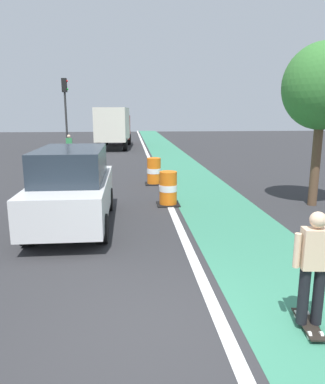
# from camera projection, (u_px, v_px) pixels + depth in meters

# --- Properties ---
(ground_plane) EXTENTS (100.00, 100.00, 0.00)m
(ground_plane) POSITION_uv_depth(u_px,v_px,m) (159.00, 330.00, 5.07)
(ground_plane) COLOR #2D2D30
(bike_lane_strip) EXTENTS (2.50, 80.00, 0.01)m
(bike_lane_strip) POSITION_uv_depth(u_px,v_px,m) (189.00, 176.00, 16.95)
(bike_lane_strip) COLOR #387F60
(bike_lane_strip) RESTS_ON ground
(lane_divider_stripe) EXTENTS (0.20, 80.00, 0.01)m
(lane_divider_stripe) POSITION_uv_depth(u_px,v_px,m) (157.00, 177.00, 16.81)
(lane_divider_stripe) COLOR silver
(lane_divider_stripe) RESTS_ON ground
(skateboarder_on_lane) EXTENTS (0.57, 0.82, 1.69)m
(skateboarder_on_lane) POSITION_uv_depth(u_px,v_px,m) (314.00, 267.00, 4.91)
(skateboarder_on_lane) COLOR black
(skateboarder_on_lane) RESTS_ON ground
(parked_suv_nearest) EXTENTS (1.93, 4.61, 2.04)m
(parked_suv_nearest) POSITION_uv_depth(u_px,v_px,m) (73.00, 187.00, 9.51)
(parked_suv_nearest) COLOR silver
(parked_suv_nearest) RESTS_ON ground
(traffic_barrel_front) EXTENTS (0.73, 0.73, 1.09)m
(traffic_barrel_front) POSITION_uv_depth(u_px,v_px,m) (168.00, 189.00, 11.69)
(traffic_barrel_front) COLOR orange
(traffic_barrel_front) RESTS_ON ground
(traffic_barrel_mid) EXTENTS (0.73, 0.73, 1.09)m
(traffic_barrel_mid) POSITION_uv_depth(u_px,v_px,m) (154.00, 171.00, 15.04)
(traffic_barrel_mid) COLOR orange
(traffic_barrel_mid) RESTS_ON ground
(delivery_truck_down_block) EXTENTS (2.73, 7.72, 3.23)m
(delivery_truck_down_block) POSITION_uv_depth(u_px,v_px,m) (114.00, 125.00, 29.70)
(delivery_truck_down_block) COLOR silver
(delivery_truck_down_block) RESTS_ON ground
(traffic_light_corner) EXTENTS (0.41, 0.32, 5.10)m
(traffic_light_corner) POSITION_uv_depth(u_px,v_px,m) (65.00, 103.00, 24.56)
(traffic_light_corner) COLOR #2D2D2D
(traffic_light_corner) RESTS_ON ground
(pedestrian_crossing) EXTENTS (0.34, 0.20, 1.61)m
(pedestrian_crossing) POSITION_uv_depth(u_px,v_px,m) (69.00, 147.00, 21.64)
(pedestrian_crossing) COLOR #33333D
(pedestrian_crossing) RESTS_ON ground
(street_tree_sidewalk) EXTENTS (2.40, 2.40, 5.00)m
(street_tree_sidewalk) POSITION_uv_depth(u_px,v_px,m) (323.00, 87.00, 11.00)
(street_tree_sidewalk) COLOR brown
(street_tree_sidewalk) RESTS_ON ground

